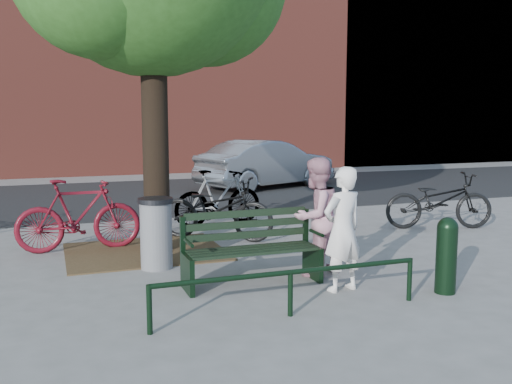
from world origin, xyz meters
name	(u,v)px	position (x,y,z in m)	size (l,w,h in m)	color
ground	(252,285)	(0.00, 0.00, 0.00)	(90.00, 90.00, 0.00)	gray
dirt_pit	(145,252)	(-1.00, 2.20, 0.01)	(2.40, 2.00, 0.02)	brown
road	(145,196)	(0.00, 8.50, 0.01)	(40.00, 7.00, 0.01)	black
townhouse_row	(113,4)	(0.17, 16.00, 6.25)	(45.00, 4.00, 14.00)	brown
park_bench	(250,246)	(0.00, 0.08, 0.48)	(1.74, 0.54, 0.97)	black
guard_railing	(290,279)	(0.00, -1.20, 0.40)	(3.06, 0.06, 0.51)	black
person_left	(343,229)	(0.95, -0.59, 0.76)	(0.56, 0.37, 1.53)	white
person_right	(316,217)	(0.95, 0.15, 0.79)	(0.77, 0.60, 1.58)	#C68899
bollard	(447,253)	(2.08, -1.10, 0.50)	(0.25, 0.25, 0.93)	black
litter_bin	(156,233)	(-1.00, 1.21, 0.50)	(0.49, 0.49, 0.99)	gray
bicycle_b	(79,215)	(-1.96, 2.65, 0.57)	(0.54, 1.91, 1.15)	#5B0D17
bicycle_c	(216,209)	(0.30, 2.70, 0.54)	(0.71, 2.05, 1.08)	black
bicycle_d	(218,198)	(0.70, 3.91, 0.55)	(0.52, 1.82, 1.10)	gray
bicycle_e	(439,201)	(4.52, 2.20, 0.53)	(0.70, 2.01, 1.06)	black
parked_car	(266,164)	(3.64, 8.96, 0.71)	(1.50, 4.30, 1.42)	gray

